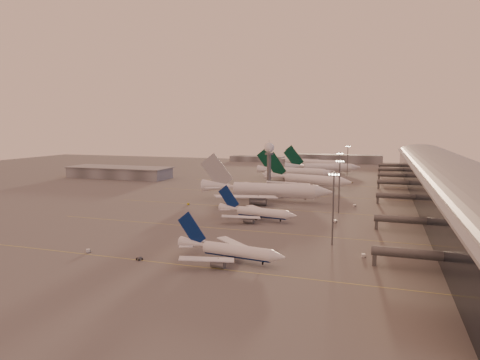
% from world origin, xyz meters
% --- Properties ---
extents(ground, '(700.00, 700.00, 0.00)m').
position_xyz_m(ground, '(0.00, 0.00, 0.00)').
color(ground, '#5B5858').
rests_on(ground, ground).
extents(taxiway_markings, '(180.00, 185.25, 0.02)m').
position_xyz_m(taxiway_markings, '(30.00, 56.00, 0.01)').
color(taxiway_markings, '#DDD34E').
rests_on(taxiway_markings, ground).
extents(terminal, '(57.00, 362.00, 23.04)m').
position_xyz_m(terminal, '(107.88, 110.09, 10.52)').
color(terminal, black).
rests_on(terminal, ground).
extents(hangar, '(82.00, 27.00, 8.50)m').
position_xyz_m(hangar, '(-120.00, 140.00, 4.32)').
color(hangar, slate).
rests_on(hangar, ground).
extents(radar_tower, '(6.40, 6.40, 31.10)m').
position_xyz_m(radar_tower, '(5.00, 120.00, 20.95)').
color(radar_tower, '#585A60').
rests_on(radar_tower, ground).
extents(mast_a, '(3.60, 0.56, 25.00)m').
position_xyz_m(mast_a, '(58.00, 0.00, 13.74)').
color(mast_a, '#585A60').
rests_on(mast_a, ground).
extents(mast_b, '(3.60, 0.56, 25.00)m').
position_xyz_m(mast_b, '(55.00, 55.00, 13.74)').
color(mast_b, '#585A60').
rests_on(mast_b, ground).
extents(mast_c, '(3.60, 0.56, 25.00)m').
position_xyz_m(mast_c, '(50.00, 110.00, 13.74)').
color(mast_c, '#585A60').
rests_on(mast_c, ground).
extents(mast_d, '(3.60, 0.56, 25.00)m').
position_xyz_m(mast_d, '(48.00, 200.00, 13.74)').
color(mast_d, '#585A60').
rests_on(mast_d, ground).
extents(distant_horizon, '(165.00, 37.50, 9.00)m').
position_xyz_m(distant_horizon, '(2.62, 325.14, 3.89)').
color(distant_horizon, slate).
rests_on(distant_horizon, ground).
extents(narrowbody_near, '(35.51, 28.19, 13.90)m').
position_xyz_m(narrowbody_near, '(30.92, -27.50, 2.81)').
color(narrowbody_near, white).
rests_on(narrowbody_near, ground).
extents(narrowbody_mid, '(36.47, 28.91, 14.31)m').
position_xyz_m(narrowbody_mid, '(23.04, 28.84, 2.90)').
color(narrowbody_mid, white).
rests_on(narrowbody_mid, ground).
extents(widebody_white, '(72.28, 57.80, 25.41)m').
position_xyz_m(widebody_white, '(14.47, 75.94, 4.41)').
color(widebody_white, white).
rests_on(widebody_white, ground).
extents(greentail_a, '(60.51, 48.21, 22.53)m').
position_xyz_m(greentail_a, '(27.33, 132.38, 3.98)').
color(greentail_a, white).
rests_on(greentail_a, ground).
extents(greentail_b, '(61.35, 49.26, 22.34)m').
position_xyz_m(greentail_b, '(10.72, 177.00, 3.95)').
color(greentail_b, white).
rests_on(greentail_b, ground).
extents(greentail_c, '(62.50, 49.83, 23.20)m').
position_xyz_m(greentail_c, '(26.63, 216.11, 4.10)').
color(greentail_c, white).
rests_on(greentail_c, ground).
extents(greentail_d, '(58.24, 46.60, 21.37)m').
position_xyz_m(greentail_d, '(12.92, 262.97, 3.77)').
color(greentail_d, white).
rests_on(greentail_d, ground).
extents(gsv_truck_a, '(5.97, 4.71, 2.31)m').
position_xyz_m(gsv_truck_a, '(-14.64, -33.14, 1.18)').
color(gsv_truck_a, silver).
rests_on(gsv_truck_a, ground).
extents(gsv_tug_near, '(3.17, 3.85, 0.95)m').
position_xyz_m(gsv_tug_near, '(4.66, -35.01, 0.49)').
color(gsv_tug_near, '#575A5C').
rests_on(gsv_tug_near, ground).
extents(gsv_catering_a, '(5.50, 3.73, 4.14)m').
position_xyz_m(gsv_catering_a, '(68.89, -10.86, 2.07)').
color(gsv_catering_a, silver).
rests_on(gsv_catering_a, ground).
extents(gsv_tug_mid, '(3.73, 4.30, 1.05)m').
position_xyz_m(gsv_tug_mid, '(0.85, 12.71, 0.54)').
color(gsv_tug_mid, yellow).
rests_on(gsv_tug_mid, ground).
extents(gsv_truck_b, '(6.27, 3.80, 2.38)m').
position_xyz_m(gsv_truck_b, '(56.02, 34.21, 1.22)').
color(gsv_truck_b, silver).
rests_on(gsv_truck_b, ground).
extents(gsv_truck_c, '(4.31, 4.95, 1.97)m').
position_xyz_m(gsv_truck_c, '(-19.64, 52.08, 1.00)').
color(gsv_truck_c, yellow).
rests_on(gsv_truck_c, ground).
extents(gsv_catering_b, '(5.73, 4.19, 4.30)m').
position_xyz_m(gsv_catering_b, '(61.21, 73.59, 2.15)').
color(gsv_catering_b, silver).
rests_on(gsv_catering_b, ground).
extents(gsv_tug_far, '(3.77, 4.55, 1.12)m').
position_xyz_m(gsv_tug_far, '(17.64, 102.21, 0.58)').
color(gsv_tug_far, silver).
rests_on(gsv_tug_far, ground).
extents(gsv_truck_d, '(2.58, 4.98, 1.92)m').
position_xyz_m(gsv_truck_d, '(-11.48, 133.99, 0.98)').
color(gsv_truck_d, silver).
rests_on(gsv_truck_d, ground).
extents(gsv_tug_hangar, '(4.21, 3.79, 1.03)m').
position_xyz_m(gsv_tug_hangar, '(53.63, 163.18, 0.53)').
color(gsv_tug_hangar, yellow).
rests_on(gsv_tug_hangar, ground).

